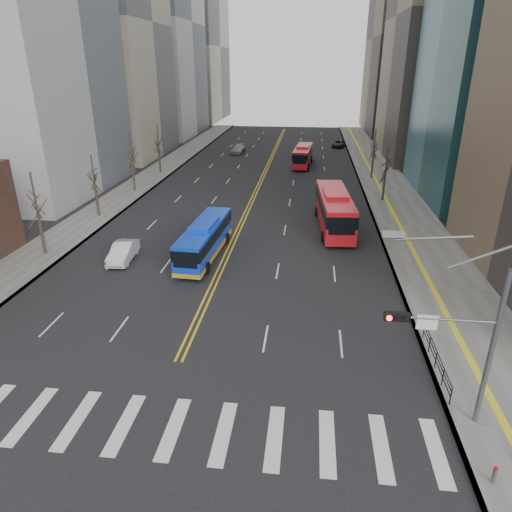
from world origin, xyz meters
TOP-DOWN VIEW (x-y plane):
  - ground at (0.00, 0.00)m, footprint 220.00×220.00m
  - sidewalk_right at (17.50, 45.00)m, footprint 7.00×130.00m
  - sidewalk_left at (-16.50, 45.00)m, footprint 5.00×130.00m
  - crosswalk at (0.00, 0.00)m, footprint 26.70×4.00m
  - centerline at (0.00, 55.00)m, footprint 0.55×100.00m
  - office_towers at (0.12, 68.51)m, footprint 83.00×134.00m
  - signal_mast at (13.77, 2.00)m, footprint 5.37×0.37m
  - pedestrian_railing at (14.30, 6.00)m, footprint 0.06×6.06m
  - street_trees at (-7.18, 34.55)m, footprint 35.20×47.20m
  - blue_bus at (-1.83, 20.31)m, footprint 2.97×10.91m
  - red_bus_near at (9.59, 29.17)m, footprint 3.73×12.48m
  - red_bus_far at (5.71, 59.90)m, footprint 3.21×10.65m
  - car_white at (-8.62, 18.63)m, footprint 1.96×4.80m
  - car_dark_mid at (9.87, 32.65)m, footprint 2.86×3.94m
  - car_silver at (-6.62, 69.86)m, footprint 2.39×5.33m
  - car_dark_far at (12.50, 78.99)m, footprint 3.06×5.10m

SIDE VIEW (x-z plane):
  - ground at x=0.00m, z-range 0.00..0.00m
  - crosswalk at x=0.00m, z-range 0.00..0.01m
  - centerline at x=0.00m, z-range 0.00..0.01m
  - sidewalk_right at x=17.50m, z-range 0.00..0.15m
  - sidewalk_left at x=-16.50m, z-range 0.00..0.15m
  - car_dark_mid at x=9.87m, z-range 0.00..1.25m
  - car_dark_far at x=12.50m, z-range 0.00..1.33m
  - car_silver at x=-6.62m, z-range 0.00..1.52m
  - car_white at x=-8.62m, z-range 0.00..1.55m
  - pedestrian_railing at x=14.30m, z-range 0.31..1.33m
  - blue_bus at x=-1.83m, z-range 0.08..3.25m
  - red_bus_far at x=5.71m, z-range 0.19..3.54m
  - red_bus_near at x=9.59m, z-range 0.21..4.08m
  - signal_mast at x=13.77m, z-range 0.16..9.55m
  - street_trees at x=-7.18m, z-range 1.07..8.67m
  - office_towers at x=0.12m, z-range -5.08..52.92m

